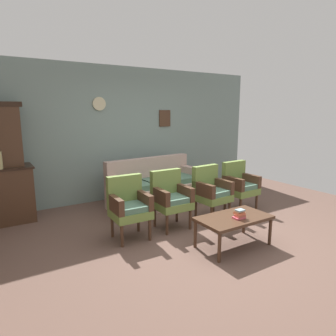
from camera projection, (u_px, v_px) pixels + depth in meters
name	position (u px, v px, depth m)	size (l,w,h in m)	color
ground_plane	(205.00, 238.00, 4.34)	(7.68, 7.68, 0.00)	brown
wall_back_with_decor	(127.00, 133.00, 6.27)	(6.40, 0.09, 2.70)	gray
floral_couch	(156.00, 188.00, 5.84)	(1.93, 0.94, 0.90)	tan
armchair_near_couch_end	(129.00, 205.00, 4.27)	(0.53, 0.50, 0.90)	olive
armchair_by_doorway	(171.00, 197.00, 4.67)	(0.53, 0.50, 0.90)	olive
armchair_row_middle	(211.00, 190.00, 5.05)	(0.55, 0.53, 0.90)	olive
armchair_near_cabinet	(239.00, 184.00, 5.47)	(0.54, 0.51, 0.90)	olive
coffee_table	(234.00, 220.00, 4.02)	(1.00, 0.56, 0.42)	#472D1E
book_stack_on_table	(239.00, 214.00, 3.94)	(0.16, 0.11, 0.12)	#E8596D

